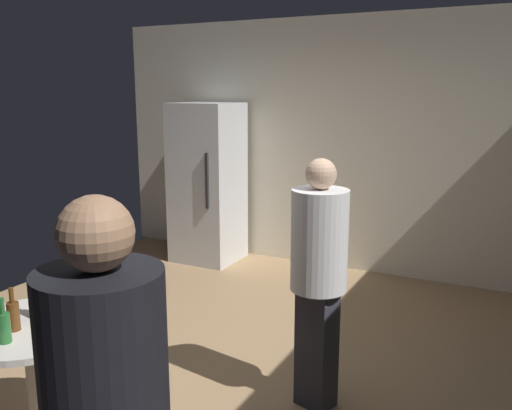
# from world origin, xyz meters

# --- Properties ---
(ground_plane) EXTENTS (5.20, 5.20, 0.10)m
(ground_plane) POSITION_xyz_m (0.00, 0.00, -0.05)
(ground_plane) COLOR #9E7C56
(wall_back) EXTENTS (5.32, 0.06, 2.70)m
(wall_back) POSITION_xyz_m (0.00, 2.63, 1.35)
(wall_back) COLOR silver
(wall_back) RESTS_ON ground_plane
(refrigerator) EXTENTS (0.70, 0.68, 1.80)m
(refrigerator) POSITION_xyz_m (-1.35, 2.20, 0.90)
(refrigerator) COLOR silver
(refrigerator) RESTS_ON ground_plane
(foreground_table) EXTENTS (0.80, 0.80, 0.73)m
(foreground_table) POSITION_xyz_m (-0.34, -1.16, 0.63)
(foreground_table) COLOR beige
(foreground_table) RESTS_ON ground_plane
(beer_bottle_amber) EXTENTS (0.06, 0.06, 0.23)m
(beer_bottle_amber) POSITION_xyz_m (-0.40, -1.08, 0.82)
(beer_bottle_amber) COLOR #8C5919
(beer_bottle_amber) RESTS_ON foreground_table
(beer_bottle_brown) EXTENTS (0.06, 0.06, 0.23)m
(beer_bottle_brown) POSITION_xyz_m (-0.36, -1.24, 0.82)
(beer_bottle_brown) COLOR #593314
(beer_bottle_brown) RESTS_ON foreground_table
(beer_bottle_green) EXTENTS (0.06, 0.06, 0.23)m
(beer_bottle_green) POSITION_xyz_m (-0.29, -1.36, 0.82)
(beer_bottle_green) COLOR #26662D
(beer_bottle_green) RESTS_ON foreground_table
(person_in_white_shirt) EXTENTS (0.42, 0.42, 1.56)m
(person_in_white_shirt) POSITION_xyz_m (0.85, -0.06, 0.91)
(person_in_white_shirt) COLOR #2D2D38
(person_in_white_shirt) RESTS_ON ground_plane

